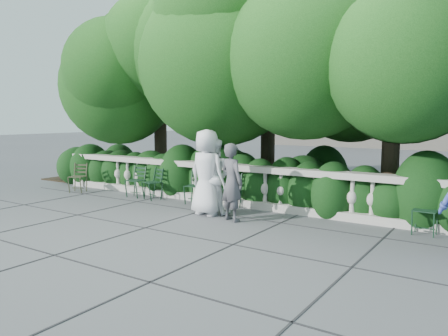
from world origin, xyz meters
The scene contains 13 objects.
ground centered at (0.00, 0.00, 0.00)m, with size 90.00×90.00×0.00m, color #48494F.
balustrade centered at (0.00, 1.80, 0.49)m, with size 12.00×0.44×1.00m.
shrub_hedge centered at (0.00, 3.00, 0.00)m, with size 15.00×2.60×1.70m, color black, non-canonical shape.
tree_canopy centered at (0.69, 3.19, 3.96)m, with size 15.04×6.52×6.78m.
chair_a centered at (-2.99, 1.12, 0.00)m, with size 0.44×0.48×0.84m, color black, non-canonical shape.
chair_b centered at (-1.11, 1.25, 0.00)m, with size 0.44×0.48×0.84m, color black, non-canonical shape.
chair_c centered at (-2.43, 1.11, 0.00)m, with size 0.44×0.48×0.84m, color black, non-canonical shape.
chair_d centered at (-0.13, 1.31, 0.00)m, with size 0.44×0.48×0.84m, color black, non-canonical shape.
chair_f centered at (4.05, 1.31, 0.00)m, with size 0.44×0.48×0.84m, color black, non-canonical shape.
chair_weathered centered at (-4.85, 0.77, 0.00)m, with size 0.44×0.48×0.84m, color black, non-canonical shape.
person_businessman centered at (-0.18, 0.60, 0.93)m, with size 0.91×0.59×1.86m, color silver.
person_woman_grey centered at (0.57, 0.43, 0.80)m, with size 0.58×0.38×1.60m, color #454349.
person_casual_man centered at (-0.14, 0.78, 0.83)m, with size 0.81×0.63×1.67m, color white.
Camera 1 is at (5.30, -6.99, 2.13)m, focal length 35.00 mm.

